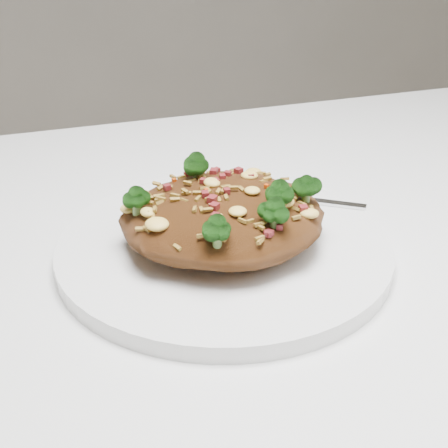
{
  "coord_description": "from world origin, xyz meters",
  "views": [
    {
      "loc": [
        -0.13,
        -0.38,
        1.02
      ],
      "look_at": [
        0.02,
        0.04,
        0.78
      ],
      "focal_mm": 50.0,
      "sensor_mm": 36.0,
      "label": 1
    }
  ],
  "objects": [
    {
      "name": "dining_table",
      "position": [
        0.0,
        0.0,
        0.66
      ],
      "size": [
        1.2,
        0.8,
        0.75
      ],
      "color": "white",
      "rests_on": "ground"
    },
    {
      "name": "plate",
      "position": [
        0.02,
        0.04,
        0.76
      ],
      "size": [
        0.27,
        0.27,
        0.01
      ],
      "primitive_type": "cylinder",
      "color": "white",
      "rests_on": "dining_table"
    },
    {
      "name": "fried_rice",
      "position": [
        0.02,
        0.04,
        0.79
      ],
      "size": [
        0.16,
        0.15,
        0.06
      ],
      "color": "brown",
      "rests_on": "plate"
    },
    {
      "name": "fork",
      "position": [
        0.1,
        0.1,
        0.77
      ],
      "size": [
        0.14,
        0.11,
        0.0
      ],
      "rotation": [
        0.0,
        0.0,
        -0.61
      ],
      "color": "silver",
      "rests_on": "plate"
    }
  ]
}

